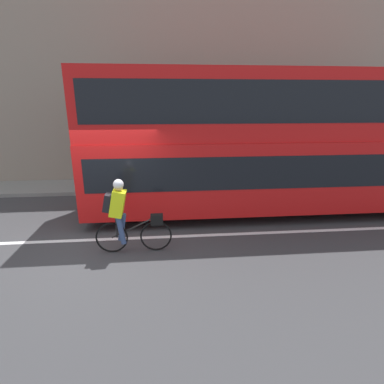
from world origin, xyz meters
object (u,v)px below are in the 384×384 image
object	(u,v)px
trash_bin	(193,172)
bus	(277,138)
cyclist_on_bike	(124,214)
street_sign_post	(204,144)

from	to	relation	value
trash_bin	bus	bearing A→B (deg)	-53.90
cyclist_on_bike	bus	bearing A→B (deg)	29.16
bus	cyclist_on_bike	distance (m)	4.74
bus	trash_bin	world-z (taller)	bus
cyclist_on_bike	street_sign_post	bearing A→B (deg)	65.27
bus	trash_bin	bearing A→B (deg)	126.10
bus	trash_bin	distance (m)	3.85
trash_bin	street_sign_post	world-z (taller)	street_sign_post
cyclist_on_bike	street_sign_post	xyz separation A→B (m)	(2.33, 5.06, 0.76)
trash_bin	street_sign_post	distance (m)	1.14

